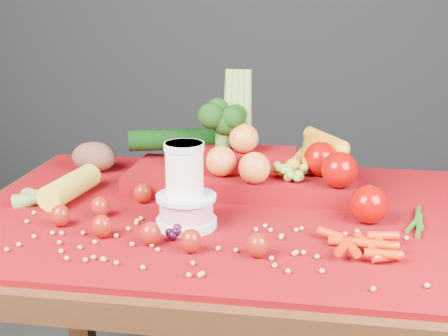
% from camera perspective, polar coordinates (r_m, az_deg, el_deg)
% --- Properties ---
extents(table, '(1.10, 0.80, 0.75)m').
position_cam_1_polar(table, '(1.36, -0.14, -8.13)').
color(table, '#31190B').
rests_on(table, ground).
extents(red_cloth, '(1.05, 0.75, 0.01)m').
position_cam_1_polar(red_cloth, '(1.32, -0.14, -4.15)').
color(red_cloth, '#73030A').
rests_on(red_cloth, table).
extents(milk_glass, '(0.08, 0.08, 0.17)m').
position_cam_1_polar(milk_glass, '(1.22, -3.62, -1.25)').
color(milk_glass, white).
rests_on(milk_glass, red_cloth).
extents(yogurt_bowl, '(0.12, 0.12, 0.07)m').
position_cam_1_polar(yogurt_bowl, '(1.23, -3.47, -3.81)').
color(yogurt_bowl, silver).
rests_on(yogurt_bowl, red_cloth).
extents(strawberry_scatter, '(0.44, 0.28, 0.05)m').
position_cam_1_polar(strawberry_scatter, '(1.21, -7.62, -4.78)').
color(strawberry_scatter, maroon).
rests_on(strawberry_scatter, red_cloth).
extents(dark_grape_cluster, '(0.06, 0.05, 0.03)m').
position_cam_1_polar(dark_grape_cluster, '(1.19, -5.15, -5.64)').
color(dark_grape_cluster, black).
rests_on(dark_grape_cluster, red_cloth).
extents(soybean_scatter, '(0.84, 0.24, 0.01)m').
position_cam_1_polar(soybean_scatter, '(1.14, -1.83, -7.18)').
color(soybean_scatter, tan).
rests_on(soybean_scatter, red_cloth).
extents(corn_ear, '(0.20, 0.24, 0.06)m').
position_cam_1_polar(corn_ear, '(1.41, -15.29, -2.26)').
color(corn_ear, gold).
rests_on(corn_ear, red_cloth).
extents(potato, '(0.11, 0.08, 0.08)m').
position_cam_1_polar(potato, '(1.61, -11.80, 1.00)').
color(potato, brown).
rests_on(potato, red_cloth).
extents(baby_carrot_pile, '(0.18, 0.18, 0.03)m').
position_cam_1_polar(baby_carrot_pile, '(1.14, 12.30, -6.90)').
color(baby_carrot_pile, red).
rests_on(baby_carrot_pile, red_cloth).
extents(green_bean_pile, '(0.14, 0.12, 0.01)m').
position_cam_1_polar(green_bean_pile, '(1.31, 16.85, -4.66)').
color(green_bean_pile, '#235713').
rests_on(green_bean_pile, red_cloth).
extents(produce_mound, '(0.61, 0.37, 0.27)m').
position_cam_1_polar(produce_mound, '(1.44, 2.70, 0.33)').
color(produce_mound, '#73030A').
rests_on(produce_mound, red_cloth).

